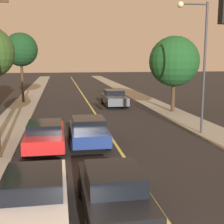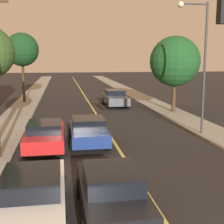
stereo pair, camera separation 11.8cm
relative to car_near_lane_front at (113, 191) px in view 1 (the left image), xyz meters
name	(u,v)px [view 1 (the left image)]	position (x,y,z in m)	size (l,w,h in m)	color
road_surface	(82,94)	(1.46, 32.65, -0.76)	(10.42, 80.00, 0.01)	black
sidewalk_left	(32,94)	(-5.00, 32.65, -0.71)	(2.50, 80.00, 0.12)	gray
sidewalk_right	(130,92)	(7.92, 32.65, -0.71)	(2.50, 80.00, 0.12)	gray
car_near_lane_front	(113,191)	(0.00, 0.00, 0.00)	(1.92, 4.39, 1.51)	black
car_near_lane_second	(88,130)	(0.00, 7.97, 0.00)	(2.04, 4.50, 1.50)	navy
car_outer_lane_front	(34,194)	(-2.29, 0.17, 0.00)	(1.98, 4.67, 1.47)	white
car_outer_lane_second	(45,134)	(-2.29, 7.62, -0.04)	(2.06, 4.73, 1.41)	red
car_far_oncoming	(114,98)	(3.80, 21.39, 0.04)	(2.12, 4.97, 1.59)	#474C51
streetlamp_right	(199,52)	(6.61, 8.89, 4.25)	(1.88, 0.36, 7.72)	#333338
tree_left_far	(21,50)	(-5.27, 25.05, 4.74)	(3.42, 3.42, 7.12)	#3D2B1C
tree_right_near	(174,61)	(8.11, 16.73, 3.62)	(4.22, 4.22, 6.39)	#3D2B1C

